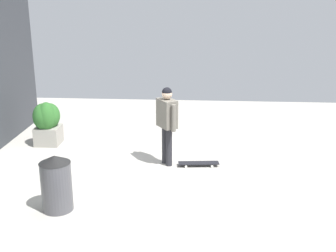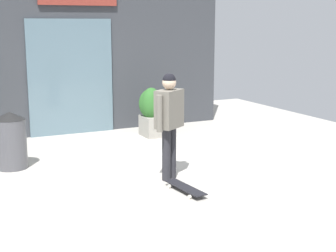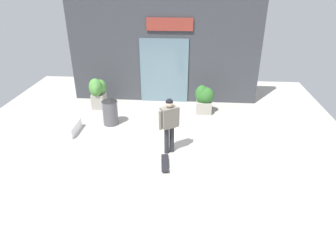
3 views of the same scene
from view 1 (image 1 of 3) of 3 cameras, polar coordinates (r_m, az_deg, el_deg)
ground_plane at (r=8.50m, az=-3.93°, el=-6.18°), size 12.00×12.00×0.00m
skateboarder at (r=8.58m, az=-0.14°, el=1.02°), size 0.54×0.46×1.60m
skateboard at (r=8.80m, az=4.05°, el=-4.90°), size 0.29×0.83×0.08m
planter_box_left at (r=10.23m, az=-15.63°, el=0.68°), size 0.66×0.57×1.02m
trash_bin at (r=7.17m, az=-14.49°, el=-7.25°), size 0.50×0.50×0.93m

